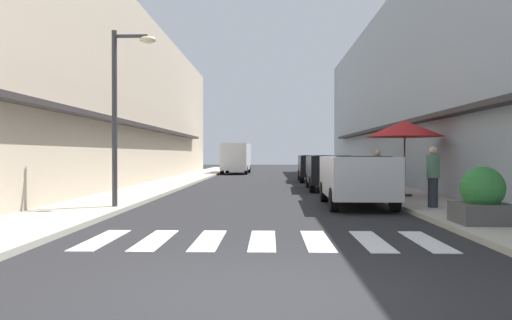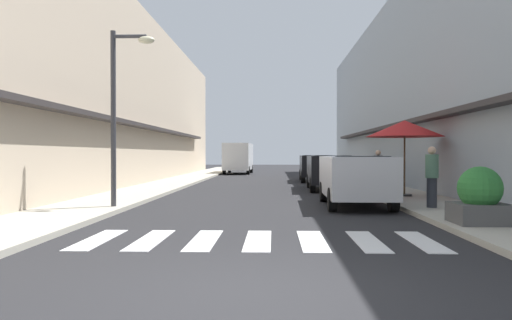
{
  "view_description": "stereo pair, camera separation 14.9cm",
  "coord_description": "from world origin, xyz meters",
  "px_view_note": "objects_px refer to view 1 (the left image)",
  "views": [
    {
      "loc": [
        0.13,
        -5.51,
        1.52
      ],
      "look_at": [
        -0.38,
        13.18,
        1.31
      ],
      "focal_mm": 35.71,
      "sensor_mm": 36.0,
      "label": 1
    },
    {
      "loc": [
        0.27,
        -5.5,
        1.52
      ],
      "look_at": [
        -0.38,
        13.18,
        1.31
      ],
      "focal_mm": 35.71,
      "sensor_mm": 36.0,
      "label": 2
    }
  ],
  "objects_px": {
    "cafe_umbrella": "(405,129)",
    "pedestrian_walking_near": "(433,175)",
    "parked_car_far": "(315,165)",
    "street_lamp": "(122,97)",
    "delivery_van": "(236,156)",
    "parked_car_near": "(356,175)",
    "parked_car_mid": "(329,168)",
    "pedestrian_walking_far": "(378,169)",
    "planter_corner": "(482,198)"
  },
  "relations": [
    {
      "from": "delivery_van",
      "to": "parked_car_near",
      "type": "bearing_deg",
      "value": -78.27
    },
    {
      "from": "parked_car_near",
      "to": "pedestrian_walking_far",
      "type": "height_order",
      "value": "pedestrian_walking_far"
    },
    {
      "from": "delivery_van",
      "to": "cafe_umbrella",
      "type": "bearing_deg",
      "value": -72.27
    },
    {
      "from": "parked_car_far",
      "to": "street_lamp",
      "type": "xyz_separation_m",
      "value": [
        -6.46,
        -14.68,
        2.12
      ]
    },
    {
      "from": "pedestrian_walking_near",
      "to": "parked_car_far",
      "type": "bearing_deg",
      "value": -9.09
    },
    {
      "from": "parked_car_far",
      "to": "street_lamp",
      "type": "bearing_deg",
      "value": -113.76
    },
    {
      "from": "street_lamp",
      "to": "cafe_umbrella",
      "type": "relative_size",
      "value": 1.83
    },
    {
      "from": "pedestrian_walking_near",
      "to": "parked_car_near",
      "type": "bearing_deg",
      "value": 37.21
    },
    {
      "from": "parked_car_near",
      "to": "pedestrian_walking_near",
      "type": "xyz_separation_m",
      "value": [
        1.79,
        -1.34,
        0.04
      ]
    },
    {
      "from": "parked_car_near",
      "to": "parked_car_mid",
      "type": "distance_m",
      "value": 6.74
    },
    {
      "from": "pedestrian_walking_far",
      "to": "pedestrian_walking_near",
      "type": "bearing_deg",
      "value": -141.69
    },
    {
      "from": "parked_car_mid",
      "to": "pedestrian_walking_far",
      "type": "xyz_separation_m",
      "value": [
        1.66,
        -1.84,
        0.01
      ]
    },
    {
      "from": "planter_corner",
      "to": "pedestrian_walking_far",
      "type": "height_order",
      "value": "pedestrian_walking_far"
    },
    {
      "from": "parked_car_mid",
      "to": "parked_car_far",
      "type": "bearing_deg",
      "value": 90.0
    },
    {
      "from": "parked_car_mid",
      "to": "pedestrian_walking_near",
      "type": "xyz_separation_m",
      "value": [
        1.79,
        -8.08,
        0.04
      ]
    },
    {
      "from": "street_lamp",
      "to": "pedestrian_walking_near",
      "type": "xyz_separation_m",
      "value": [
        8.25,
        -0.01,
        -2.08
      ]
    },
    {
      "from": "parked_car_far",
      "to": "pedestrian_walking_near",
      "type": "height_order",
      "value": "pedestrian_walking_near"
    },
    {
      "from": "parked_car_far",
      "to": "delivery_van",
      "type": "xyz_separation_m",
      "value": [
        -5.12,
        11.33,
        0.48
      ]
    },
    {
      "from": "parked_car_mid",
      "to": "planter_corner",
      "type": "distance_m",
      "value": 11.33
    },
    {
      "from": "street_lamp",
      "to": "pedestrian_walking_near",
      "type": "relative_size",
      "value": 2.93
    },
    {
      "from": "parked_car_far",
      "to": "planter_corner",
      "type": "xyz_separation_m",
      "value": [
        1.8,
        -17.79,
        -0.29
      ]
    },
    {
      "from": "pedestrian_walking_near",
      "to": "pedestrian_walking_far",
      "type": "relative_size",
      "value": 1.03
    },
    {
      "from": "planter_corner",
      "to": "delivery_van",
      "type": "bearing_deg",
      "value": 103.37
    },
    {
      "from": "street_lamp",
      "to": "parked_car_mid",
      "type": "bearing_deg",
      "value": 51.31
    },
    {
      "from": "parked_car_mid",
      "to": "parked_car_far",
      "type": "relative_size",
      "value": 1.09
    },
    {
      "from": "delivery_van",
      "to": "parked_car_far",
      "type": "bearing_deg",
      "value": -65.67
    },
    {
      "from": "parked_car_near",
      "to": "parked_car_mid",
      "type": "relative_size",
      "value": 0.99
    },
    {
      "from": "parked_car_near",
      "to": "planter_corner",
      "type": "distance_m",
      "value": 4.8
    },
    {
      "from": "parked_car_far",
      "to": "delivery_van",
      "type": "distance_m",
      "value": 12.44
    },
    {
      "from": "parked_car_far",
      "to": "pedestrian_walking_far",
      "type": "height_order",
      "value": "pedestrian_walking_far"
    },
    {
      "from": "parked_car_mid",
      "to": "delivery_van",
      "type": "height_order",
      "value": "delivery_van"
    },
    {
      "from": "parked_car_near",
      "to": "pedestrian_walking_far",
      "type": "distance_m",
      "value": 5.18
    },
    {
      "from": "delivery_van",
      "to": "pedestrian_walking_far",
      "type": "xyz_separation_m",
      "value": [
        6.78,
        -19.78,
        -0.47
      ]
    },
    {
      "from": "delivery_van",
      "to": "pedestrian_walking_near",
      "type": "bearing_deg",
      "value": -75.12
    },
    {
      "from": "parked_car_far",
      "to": "street_lamp",
      "type": "height_order",
      "value": "street_lamp"
    },
    {
      "from": "parked_car_mid",
      "to": "cafe_umbrella",
      "type": "relative_size",
      "value": 1.74
    },
    {
      "from": "parked_car_mid",
      "to": "delivery_van",
      "type": "xyz_separation_m",
      "value": [
        -5.12,
        17.94,
        0.48
      ]
    },
    {
      "from": "planter_corner",
      "to": "pedestrian_walking_near",
      "type": "distance_m",
      "value": 3.12
    },
    {
      "from": "parked_car_far",
      "to": "delivery_van",
      "type": "bearing_deg",
      "value": 114.33
    },
    {
      "from": "street_lamp",
      "to": "pedestrian_walking_near",
      "type": "bearing_deg",
      "value": -0.07
    },
    {
      "from": "parked_car_near",
      "to": "parked_car_mid",
      "type": "bearing_deg",
      "value": 90.0
    },
    {
      "from": "parked_car_near",
      "to": "parked_car_far",
      "type": "distance_m",
      "value": 13.35
    },
    {
      "from": "parked_car_far",
      "to": "planter_corner",
      "type": "height_order",
      "value": "parked_car_far"
    },
    {
      "from": "parked_car_far",
      "to": "planter_corner",
      "type": "relative_size",
      "value": 3.56
    },
    {
      "from": "parked_car_near",
      "to": "pedestrian_walking_far",
      "type": "xyz_separation_m",
      "value": [
        1.66,
        4.9,
        0.01
      ]
    },
    {
      "from": "cafe_umbrella",
      "to": "parked_car_far",
      "type": "bearing_deg",
      "value": 100.39
    },
    {
      "from": "cafe_umbrella",
      "to": "pedestrian_walking_near",
      "type": "distance_m",
      "value": 3.96
    },
    {
      "from": "parked_car_near",
      "to": "cafe_umbrella",
      "type": "bearing_deg",
      "value": 49.41
    },
    {
      "from": "parked_car_far",
      "to": "parked_car_mid",
      "type": "bearing_deg",
      "value": -90.0
    },
    {
      "from": "street_lamp",
      "to": "planter_corner",
      "type": "distance_m",
      "value": 9.15
    }
  ]
}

